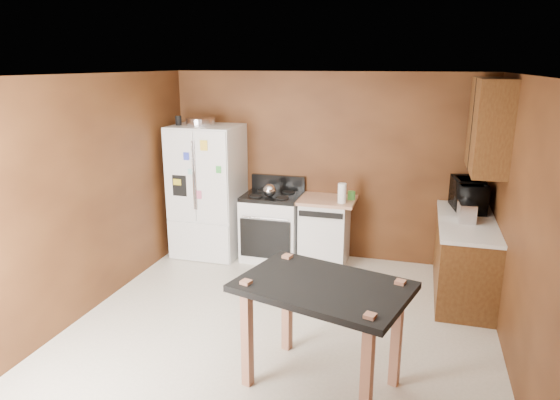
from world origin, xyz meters
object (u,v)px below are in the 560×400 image
at_px(roasting_pan, 201,122).
at_px(green_canister, 351,195).
at_px(island, 323,299).
at_px(microwave, 468,196).
at_px(toaster, 467,212).
at_px(kettle, 269,190).
at_px(paper_towel, 342,193).
at_px(gas_range, 272,225).
at_px(dishwasher, 325,230).
at_px(refrigerator, 208,191).
at_px(pen_cup, 178,121).

distance_m(roasting_pan, green_canister, 2.22).
bearing_deg(green_canister, roasting_pan, -175.75).
relative_size(roasting_pan, island, 0.26).
distance_m(green_canister, microwave, 1.42).
bearing_deg(toaster, kettle, 167.23).
xyz_separation_m(paper_towel, green_canister, (0.09, 0.20, -0.07)).
bearing_deg(gas_range, dishwasher, 1.94).
bearing_deg(kettle, paper_towel, -0.40).
bearing_deg(gas_range, refrigerator, -176.19).
distance_m(kettle, green_canister, 1.07).
height_order(pen_cup, gas_range, pen_cup).
height_order(kettle, green_canister, kettle).
bearing_deg(kettle, toaster, -9.43).
height_order(roasting_pan, refrigerator, roasting_pan).
relative_size(paper_towel, green_canister, 2.33).
height_order(refrigerator, dishwasher, refrigerator).
bearing_deg(refrigerator, roasting_pan, -166.76).
bearing_deg(kettle, refrigerator, 176.58).
relative_size(pen_cup, dishwasher, 0.14).
bearing_deg(island, microwave, 64.06).
bearing_deg(dishwasher, green_canister, 8.86).
xyz_separation_m(microwave, dishwasher, (-1.74, 0.05, -0.61)).
bearing_deg(toaster, island, -123.42).
distance_m(roasting_pan, microwave, 3.51).
height_order(kettle, paper_towel, paper_towel).
height_order(green_canister, toaster, toaster).
xyz_separation_m(roasting_pan, paper_towel, (1.92, -0.05, -0.83)).
xyz_separation_m(green_canister, gas_range, (-1.05, -0.08, -0.48)).
xyz_separation_m(roasting_pan, gas_range, (0.97, 0.07, -1.39)).
relative_size(green_canister, island, 0.07).
bearing_deg(green_canister, gas_range, -175.87).
relative_size(kettle, dishwasher, 0.19).
relative_size(microwave, gas_range, 0.55).
bearing_deg(refrigerator, microwave, 0.61).
bearing_deg(island, gas_range, 114.85).
xyz_separation_m(roasting_pan, kettle, (0.96, -0.04, -0.86)).
distance_m(green_canister, refrigerator, 1.97).
xyz_separation_m(roasting_pan, island, (2.17, -2.53, -1.07)).
bearing_deg(paper_towel, island, -84.28).
height_order(microwave, refrigerator, refrigerator).
relative_size(roasting_pan, pen_cup, 3.17).
bearing_deg(pen_cup, island, -44.96).
xyz_separation_m(refrigerator, dishwasher, (1.63, 0.09, -0.45)).
relative_size(pen_cup, kettle, 0.73).
bearing_deg(toaster, refrigerator, 168.86).
height_order(roasting_pan, green_canister, roasting_pan).
bearing_deg(kettle, pen_cup, -178.67).
bearing_deg(gas_range, toaster, -12.08).
height_order(gas_range, dishwasher, gas_range).
xyz_separation_m(roasting_pan, dishwasher, (1.69, 0.10, -1.40)).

